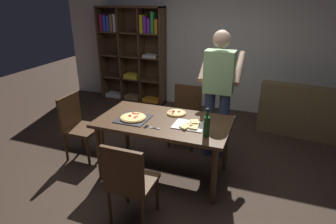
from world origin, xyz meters
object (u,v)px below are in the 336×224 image
Objects in this scene: chair_near_camera at (129,180)px; chair_far_side at (186,112)px; bookshelf at (133,55)px; dining_table at (164,126)px; kitchen_scissors at (149,127)px; couch at (314,116)px; chair_left_end at (77,123)px; second_pizza_plain at (176,113)px; pepperoni_pizza_on_tray at (133,118)px; person_serving_pizza at (218,88)px; wine_bottle at (206,126)px.

chair_far_side is at bearing 90.00° from chair_near_camera.
chair_far_side is 0.46× the size of bookshelf.
dining_table is 0.27m from kitchen_scissors.
couch is (1.89, 1.07, -0.21)m from chair_far_side.
chair_left_end is (-1.28, -0.92, 0.00)m from chair_far_side.
bookshelf is 8.09× the size of second_pizza_plain.
pepperoni_pizza_on_tray is (-0.36, -1.01, 0.25)m from chair_far_side.
bookshelf is at bearing 116.89° from pepperoni_pizza_on_tray.
person_serving_pizza is 7.26× the size of second_pizza_plain.
chair_left_end reaches higher than pepperoni_pizza_on_tray.
wine_bottle is 1.63× the size of kitchen_scissors.
pepperoni_pizza_on_tray is 0.55m from second_pizza_plain.
wine_bottle is at bearing 50.26° from chair_near_camera.
person_serving_pizza is 1.20m from pepperoni_pizza_on_tray.
dining_table is 0.38m from pepperoni_pizza_on_tray.
person_serving_pizza is 1.14m from kitchen_scissors.
dining_table is at bearing -55.90° from bookshelf.
chair_left_end is 2.46m from bookshelf.
chair_near_camera reaches higher than second_pizza_plain.
pepperoni_pizza_on_tray reaches higher than dining_table.
second_pizza_plain is at bearing -136.13° from couch.
bookshelf is (-0.34, 2.39, 0.48)m from chair_left_end.
chair_left_end is at bearing -158.60° from person_serving_pizza.
dining_table is 1.76× the size of chair_left_end.
couch is at bearing 42.89° from person_serving_pizza.
chair_far_side reaches higher than kitchen_scissors.
chair_near_camera is 1.57m from chair_left_end.
second_pizza_plain is (-1.81, -1.74, 0.46)m from couch.
chair_left_end is at bearing -169.85° from second_pizza_plain.
wine_bottle is (0.07, -0.93, -0.13)m from person_serving_pizza.
couch is at bearing 42.75° from pepperoni_pizza_on_tray.
person_serving_pizza is at bearing 46.82° from second_pizza_plain.
kitchen_scissors is at bearing 96.91° from chair_near_camera.
person_serving_pizza is at bearing 94.06° from wine_bottle.
chair_far_side is at bearing 35.74° from chair_left_end.
bookshelf is (-1.62, 3.31, 0.48)m from chair_near_camera.
chair_near_camera reaches higher than dining_table.
bookshelf reaches higher than dining_table.
chair_left_end is 0.50× the size of couch.
kitchen_scissors is (1.54, -2.63, -0.24)m from bookshelf.
chair_near_camera is 2.42× the size of pepperoni_pizza_on_tray.
chair_left_end is 4.64× the size of kitchen_scissors.
pepperoni_pizza_on_tray is 0.95m from wine_bottle.
chair_far_side is 2.18m from couch.
second_pizza_plain is (-0.49, 0.47, -0.11)m from wine_bottle.
bookshelf reaches higher than person_serving_pizza.
bookshelf reaches higher than pepperoni_pizza_on_tray.
kitchen_scissors is at bearing -28.13° from pepperoni_pizza_on_tray.
bookshelf is at bearing 128.31° from second_pizza_plain.
bookshelf is at bearing 129.90° from wine_bottle.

